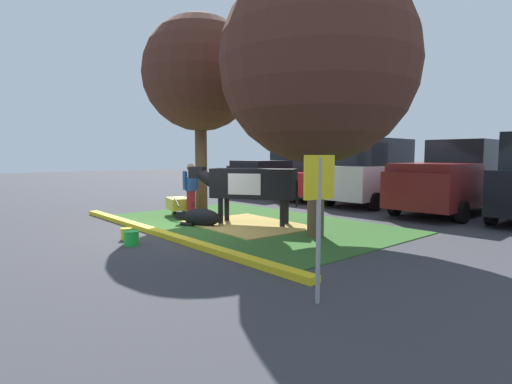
{
  "coord_description": "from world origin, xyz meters",
  "views": [
    {
      "loc": [
        8.72,
        -5.61,
        1.91
      ],
      "look_at": [
        0.49,
        1.56,
        0.9
      ],
      "focal_mm": 28.14,
      "sensor_mm": 36.0,
      "label": 1
    }
  ],
  "objects_px": {
    "shade_tree_left": "(200,74)",
    "calf_lying": "(200,217)",
    "person_handler": "(191,189)",
    "pickup_truck_maroon": "(452,179)",
    "bucket_yellow": "(127,233)",
    "bucket_green": "(131,238)",
    "cow_holstein": "(250,184)",
    "sedan_red": "(324,177)",
    "wheelbarrow": "(178,204)",
    "suv_dark_grey": "(374,172)",
    "shade_tree_right": "(318,64)",
    "parking_sign": "(319,199)",
    "pickup_truck_black": "(284,171)"
  },
  "relations": [
    {
      "from": "person_handler",
      "to": "suv_dark_grey",
      "type": "bearing_deg",
      "value": 76.47
    },
    {
      "from": "cow_holstein",
      "to": "suv_dark_grey",
      "type": "distance_m",
      "value": 6.44
    },
    {
      "from": "parking_sign",
      "to": "bucket_green",
      "type": "relative_size",
      "value": 5.7
    },
    {
      "from": "bucket_yellow",
      "to": "cow_holstein",
      "type": "bearing_deg",
      "value": 83.57
    },
    {
      "from": "suv_dark_grey",
      "to": "sedan_red",
      "type": "bearing_deg",
      "value": -179.38
    },
    {
      "from": "wheelbarrow",
      "to": "sedan_red",
      "type": "bearing_deg",
      "value": 90.28
    },
    {
      "from": "parking_sign",
      "to": "bucket_yellow",
      "type": "relative_size",
      "value": 6.7
    },
    {
      "from": "bucket_yellow",
      "to": "bucket_green",
      "type": "height_order",
      "value": "bucket_green"
    },
    {
      "from": "pickup_truck_black",
      "to": "cow_holstein",
      "type": "bearing_deg",
      "value": -51.17
    },
    {
      "from": "shade_tree_right",
      "to": "suv_dark_grey",
      "type": "relative_size",
      "value": 1.32
    },
    {
      "from": "parking_sign",
      "to": "pickup_truck_maroon",
      "type": "distance_m",
      "value": 9.84
    },
    {
      "from": "cow_holstein",
      "to": "pickup_truck_black",
      "type": "distance_m",
      "value": 8.78
    },
    {
      "from": "bucket_yellow",
      "to": "wheelbarrow",
      "type": "bearing_deg",
      "value": 130.62
    },
    {
      "from": "wheelbarrow",
      "to": "suv_dark_grey",
      "type": "height_order",
      "value": "suv_dark_grey"
    },
    {
      "from": "bucket_green",
      "to": "calf_lying",
      "type": "bearing_deg",
      "value": 112.56
    },
    {
      "from": "parking_sign",
      "to": "sedan_red",
      "type": "distance_m",
      "value": 12.25
    },
    {
      "from": "wheelbarrow",
      "to": "pickup_truck_black",
      "type": "relative_size",
      "value": 0.29
    },
    {
      "from": "shade_tree_right",
      "to": "person_handler",
      "type": "xyz_separation_m",
      "value": [
        -4.23,
        -0.74,
        -3.05
      ]
    },
    {
      "from": "cow_holstein",
      "to": "sedan_red",
      "type": "relative_size",
      "value": 0.63
    },
    {
      "from": "shade_tree_left",
      "to": "shade_tree_right",
      "type": "relative_size",
      "value": 1.01
    },
    {
      "from": "cow_holstein",
      "to": "person_handler",
      "type": "bearing_deg",
      "value": -162.24
    },
    {
      "from": "person_handler",
      "to": "pickup_truck_maroon",
      "type": "bearing_deg",
      "value": 56.87
    },
    {
      "from": "wheelbarrow",
      "to": "cow_holstein",
      "type": "bearing_deg",
      "value": 14.45
    },
    {
      "from": "shade_tree_right",
      "to": "pickup_truck_black",
      "type": "distance_m",
      "value": 10.65
    },
    {
      "from": "shade_tree_right",
      "to": "calf_lying",
      "type": "relative_size",
      "value": 4.74
    },
    {
      "from": "shade_tree_right",
      "to": "cow_holstein",
      "type": "distance_m",
      "value": 3.61
    },
    {
      "from": "bucket_green",
      "to": "sedan_red",
      "type": "bearing_deg",
      "value": 106.66
    },
    {
      "from": "pickup_truck_black",
      "to": "calf_lying",
      "type": "bearing_deg",
      "value": -58.96
    },
    {
      "from": "calf_lying",
      "to": "sedan_red",
      "type": "distance_m",
      "value": 7.85
    },
    {
      "from": "wheelbarrow",
      "to": "parking_sign",
      "type": "bearing_deg",
      "value": -17.45
    },
    {
      "from": "bucket_green",
      "to": "bucket_yellow",
      "type": "bearing_deg",
      "value": 164.69
    },
    {
      "from": "shade_tree_left",
      "to": "pickup_truck_black",
      "type": "relative_size",
      "value": 1.14
    },
    {
      "from": "wheelbarrow",
      "to": "sedan_red",
      "type": "relative_size",
      "value": 0.36
    },
    {
      "from": "person_handler",
      "to": "suv_dark_grey",
      "type": "relative_size",
      "value": 0.35
    },
    {
      "from": "pickup_truck_black",
      "to": "suv_dark_grey",
      "type": "distance_m",
      "value": 5.25
    },
    {
      "from": "sedan_red",
      "to": "suv_dark_grey",
      "type": "distance_m",
      "value": 2.42
    },
    {
      "from": "bucket_green",
      "to": "pickup_truck_maroon",
      "type": "distance_m",
      "value": 10.28
    },
    {
      "from": "calf_lying",
      "to": "parking_sign",
      "type": "relative_size",
      "value": 0.68
    },
    {
      "from": "person_handler",
      "to": "bucket_yellow",
      "type": "xyz_separation_m",
      "value": [
        1.6,
        -2.7,
        -0.75
      ]
    },
    {
      "from": "calf_lying",
      "to": "parking_sign",
      "type": "distance_m",
      "value": 6.16
    },
    {
      "from": "calf_lying",
      "to": "sedan_red",
      "type": "xyz_separation_m",
      "value": [
        -1.99,
        7.55,
        0.75
      ]
    },
    {
      "from": "wheelbarrow",
      "to": "pickup_truck_maroon",
      "type": "height_order",
      "value": "pickup_truck_maroon"
    },
    {
      "from": "calf_lying",
      "to": "suv_dark_grey",
      "type": "distance_m",
      "value": 7.66
    },
    {
      "from": "wheelbarrow",
      "to": "suv_dark_grey",
      "type": "bearing_deg",
      "value": 71.55
    },
    {
      "from": "shade_tree_right",
      "to": "sedan_red",
      "type": "bearing_deg",
      "value": 128.12
    },
    {
      "from": "cow_holstein",
      "to": "suv_dark_grey",
      "type": "bearing_deg",
      "value": 92.45
    },
    {
      "from": "shade_tree_left",
      "to": "calf_lying",
      "type": "relative_size",
      "value": 4.78
    },
    {
      "from": "bucket_green",
      "to": "suv_dark_grey",
      "type": "xyz_separation_m",
      "value": [
        -0.56,
        9.94,
        1.11
      ]
    },
    {
      "from": "suv_dark_grey",
      "to": "calf_lying",
      "type": "bearing_deg",
      "value": -93.19
    },
    {
      "from": "shade_tree_right",
      "to": "wheelbarrow",
      "type": "distance_m",
      "value": 6.11
    }
  ]
}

